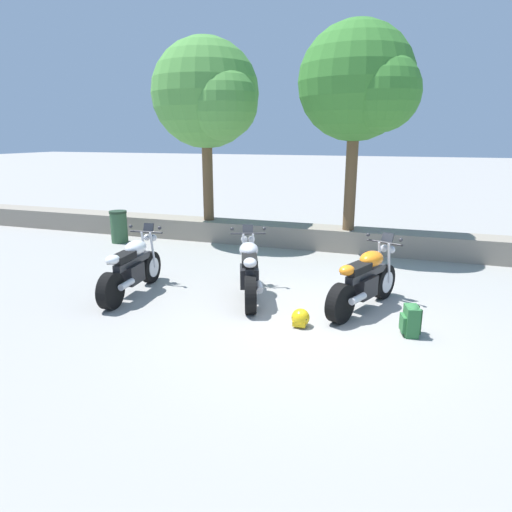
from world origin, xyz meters
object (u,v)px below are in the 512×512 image
rider_backpack (411,319)px  leafy_tree_far_left (209,96)px  leafy_tree_mid_left (361,85)px  motorcycle_silver_centre (249,271)px  rider_helmet (300,318)px  trash_bin (119,227)px  motorcycle_orange_far_right (365,281)px  motorcycle_white_near_left (132,268)px

rider_backpack → leafy_tree_far_left: bearing=138.2°
leafy_tree_mid_left → motorcycle_silver_centre: bearing=-109.2°
motorcycle_silver_centre → rider_helmet: (1.17, -0.97, -0.35)m
rider_backpack → trash_bin: size_ratio=0.55×
rider_backpack → leafy_tree_mid_left: leafy_tree_mid_left is taller
trash_bin → motorcycle_orange_far_right: bearing=-22.5°
leafy_tree_mid_left → rider_helmet: bearing=-91.9°
leafy_tree_mid_left → trash_bin: 7.08m
motorcycle_white_near_left → trash_bin: 4.36m
motorcycle_silver_centre → trash_bin: motorcycle_silver_centre is taller
rider_backpack → trash_bin: (-7.51, 3.63, 0.19)m
leafy_tree_mid_left → leafy_tree_far_left: bearing=178.5°
leafy_tree_far_left → motorcycle_orange_far_right: bearing=-40.6°
motorcycle_silver_centre → rider_helmet: bearing=-39.8°
motorcycle_white_near_left → rider_backpack: (4.80, -0.22, -0.24)m
rider_backpack → rider_helmet: size_ratio=1.68×
rider_helmet → leafy_tree_mid_left: leafy_tree_mid_left is taller
leafy_tree_far_left → trash_bin: leafy_tree_far_left is taller
leafy_tree_mid_left → rider_backpack: bearing=-72.9°
motorcycle_silver_centre → motorcycle_white_near_left: bearing=-165.5°
leafy_tree_far_left → motorcycle_white_near_left: bearing=-84.4°
motorcycle_white_near_left → motorcycle_silver_centre: bearing=14.5°
leafy_tree_mid_left → trash_bin: leafy_tree_mid_left is taller
motorcycle_white_near_left → rider_helmet: size_ratio=7.38×
leafy_tree_mid_left → motorcycle_orange_far_right: bearing=-79.9°
rider_helmet → leafy_tree_far_left: size_ratio=0.06×
rider_helmet → motorcycle_silver_centre: bearing=140.2°
rider_backpack → motorcycle_white_near_left: bearing=177.4°
rider_helmet → trash_bin: size_ratio=0.33×
motorcycle_silver_centre → rider_helmet: motorcycle_silver_centre is taller
motorcycle_orange_far_right → leafy_tree_mid_left: (-0.67, 3.75, 3.43)m
motorcycle_white_near_left → motorcycle_silver_centre: size_ratio=1.05×
motorcycle_silver_centre → trash_bin: bearing=148.8°
leafy_tree_far_left → leafy_tree_mid_left: size_ratio=0.98×
motorcycle_white_near_left → leafy_tree_far_left: bearing=95.6°
motorcycle_white_near_left → rider_helmet: 3.27m
motorcycle_silver_centre → leafy_tree_mid_left: (1.33, 3.83, 3.43)m
motorcycle_orange_far_right → rider_backpack: (0.74, -0.82, -0.24)m
rider_backpack → trash_bin: trash_bin is taller
leafy_tree_far_left → trash_bin: size_ratio=5.45×
motorcycle_white_near_left → motorcycle_orange_far_right: size_ratio=1.05×
rider_helmet → trash_bin: 7.08m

